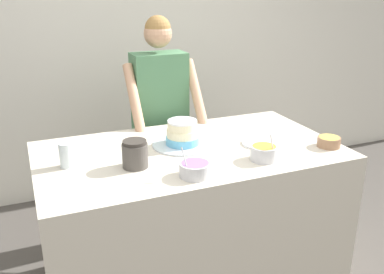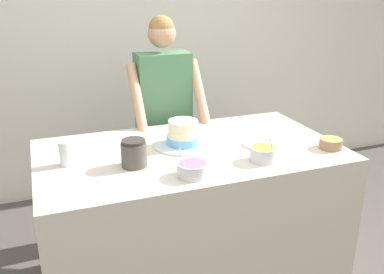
{
  "view_description": "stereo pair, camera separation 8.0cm",
  "coord_description": "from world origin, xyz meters",
  "views": [
    {
      "loc": [
        -0.86,
        -1.63,
        1.8
      ],
      "look_at": [
        -0.01,
        0.43,
        0.99
      ],
      "focal_mm": 40.0,
      "sensor_mm": 36.0,
      "label": 1
    },
    {
      "loc": [
        -0.79,
        -1.66,
        1.8
      ],
      "look_at": [
        -0.01,
        0.43,
        0.99
      ],
      "focal_mm": 40.0,
      "sensor_mm": 36.0,
      "label": 2
    }
  ],
  "objects": [
    {
      "name": "drinking_glass",
      "position": [
        -0.68,
        0.5,
        0.96
      ],
      "size": [
        0.07,
        0.07,
        0.13
      ],
      "color": "silver",
      "rests_on": "counter"
    },
    {
      "name": "frosting_bowl_purple",
      "position": [
        -0.11,
        0.14,
        0.93
      ],
      "size": [
        0.16,
        0.16,
        0.16
      ],
      "color": "silver",
      "rests_on": "counter"
    },
    {
      "name": "cake",
      "position": [
        -0.02,
        0.56,
        0.96
      ],
      "size": [
        0.35,
        0.35,
        0.15
      ],
      "color": "silver",
      "rests_on": "counter"
    },
    {
      "name": "wall_back",
      "position": [
        0.0,
        1.99,
        1.3
      ],
      "size": [
        10.0,
        0.05,
        2.6
      ],
      "color": "silver",
      "rests_on": "ground_plane"
    },
    {
      "name": "frosting_bowl_orange",
      "position": [
        0.31,
        0.19,
        0.94
      ],
      "size": [
        0.15,
        0.15,
        0.17
      ],
      "color": "silver",
      "rests_on": "counter"
    },
    {
      "name": "person_baker",
      "position": [
        0.05,
        1.17,
        0.96
      ],
      "size": [
        0.51,
        0.44,
        1.59
      ],
      "color": "#2D2D38",
      "rests_on": "ground_plane"
    },
    {
      "name": "ceramic_plate",
      "position": [
        0.41,
        0.4,
        0.9
      ],
      "size": [
        0.2,
        0.2,
        0.01
      ],
      "color": "silver",
      "rests_on": "counter"
    },
    {
      "name": "counter",
      "position": [
        0.0,
        0.48,
        0.45
      ],
      "size": [
        1.72,
        0.96,
        0.89
      ],
      "color": "beige",
      "rests_on": "ground_plane"
    },
    {
      "name": "frosting_bowl_yellow",
      "position": [
        0.77,
        0.21,
        0.93
      ],
      "size": [
        0.13,
        0.13,
        0.06
      ],
      "color": "#936B4C",
      "rests_on": "counter"
    },
    {
      "name": "stoneware_jar",
      "position": [
        -0.35,
        0.36,
        0.97
      ],
      "size": [
        0.13,
        0.13,
        0.15
      ],
      "color": "#4C4742",
      "rests_on": "counter"
    }
  ]
}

